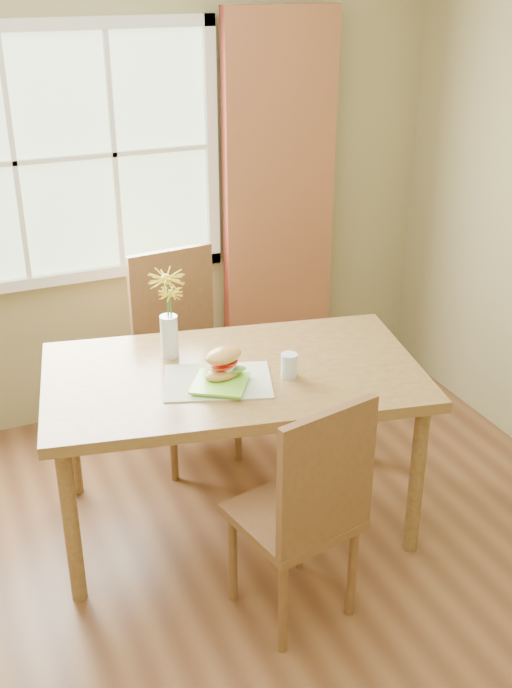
{
  "coord_description": "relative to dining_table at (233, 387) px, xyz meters",
  "views": [
    {
      "loc": [
        -0.7,
        -2.24,
        2.41
      ],
      "look_at": [
        0.51,
        0.6,
        0.93
      ],
      "focal_mm": 42.0,
      "sensor_mm": 36.0,
      "label": 1
    }
  ],
  "objects": [
    {
      "name": "room",
      "position": [
        -0.42,
        -0.65,
        0.64
      ],
      "size": [
        4.24,
        3.84,
        2.74
      ],
      "color": "brown",
      "rests_on": "ground"
    },
    {
      "name": "window",
      "position": [
        -0.42,
        1.23,
        0.79
      ],
      "size": [
        1.62,
        0.06,
        1.32
      ],
      "color": "#ADD29F",
      "rests_on": "room"
    },
    {
      "name": "curtain_right",
      "position": [
        0.73,
        1.13,
        0.39
      ],
      "size": [
        0.65,
        0.08,
        2.2
      ],
      "primitive_type": "cube",
      "color": "maroon",
      "rests_on": "room"
    },
    {
      "name": "dining_table",
      "position": [
        0.0,
        0.0,
        0.0
      ],
      "size": [
        1.77,
        1.21,
        0.79
      ],
      "rotation": [
        0.0,
        0.0,
        -0.19
      ],
      "color": "olive",
      "rests_on": "room"
    },
    {
      "name": "chair_near",
      "position": [
        0.02,
        -0.71,
        -0.15
      ],
      "size": [
        0.5,
        0.5,
        1.02
      ],
      "rotation": [
        0.0,
        0.0,
        0.21
      ],
      "color": "brown",
      "rests_on": "room"
    },
    {
      "name": "chair_far",
      "position": [
        -0.01,
        0.71,
        -0.11
      ],
      "size": [
        0.5,
        0.5,
        1.09
      ],
      "rotation": [
        0.0,
        0.0,
        0.1
      ],
      "color": "brown",
      "rests_on": "room"
    },
    {
      "name": "placemat",
      "position": [
        -0.1,
        -0.07,
        0.08
      ],
      "size": [
        0.53,
        0.45,
        0.01
      ],
      "primitive_type": "cube",
      "rotation": [
        0.0,
        0.0,
        -0.32
      ],
      "color": "beige",
      "rests_on": "dining_table"
    },
    {
      "name": "plate",
      "position": [
        -0.1,
        -0.12,
        0.09
      ],
      "size": [
        0.3,
        0.3,
        0.01
      ],
      "primitive_type": "cube",
      "rotation": [
        0.0,
        0.0,
        -0.58
      ],
      "color": "#7FD936",
      "rests_on": "placemat"
    },
    {
      "name": "croissant_sandwich",
      "position": [
        -0.07,
        -0.07,
        0.16
      ],
      "size": [
        0.21,
        0.17,
        0.13
      ],
      "rotation": [
        0.0,
        0.0,
        0.34
      ],
      "color": "gold",
      "rests_on": "plate"
    },
    {
      "name": "water_glass",
      "position": [
        0.2,
        -0.14,
        0.13
      ],
      "size": [
        0.07,
        0.07,
        0.11
      ],
      "color": "silver",
      "rests_on": "dining_table"
    },
    {
      "name": "flower_vase",
      "position": [
        -0.21,
        0.24,
        0.32
      ],
      "size": [
        0.16,
        0.16,
        0.4
      ],
      "color": "silver",
      "rests_on": "dining_table"
    }
  ]
}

